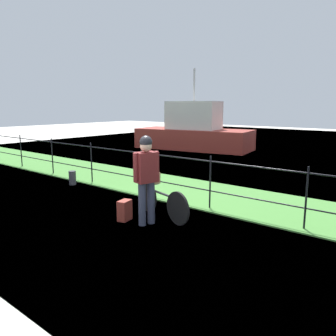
# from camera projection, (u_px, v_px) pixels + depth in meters

# --- Properties ---
(ground_plane) EXTENTS (60.00, 60.00, 0.00)m
(ground_plane) POSITION_uv_depth(u_px,v_px,m) (113.00, 222.00, 6.52)
(ground_plane) COLOR beige
(grass_strip) EXTENTS (27.00, 2.40, 0.03)m
(grass_strip) POSITION_uv_depth(u_px,v_px,m) (197.00, 192.00, 8.70)
(grass_strip) COLOR #478438
(grass_strip) RESTS_ON ground
(harbor_water) EXTENTS (30.00, 30.00, 0.00)m
(harbor_water) POSITION_uv_depth(u_px,v_px,m) (310.00, 153.00, 16.00)
(harbor_water) COLOR #426684
(harbor_water) RESTS_ON ground
(iron_fence) EXTENTS (18.04, 0.04, 1.17)m
(iron_fence) POSITION_uv_depth(u_px,v_px,m) (173.00, 173.00, 7.84)
(iron_fence) COLOR black
(iron_fence) RESTS_ON ground
(bicycle_main) EXTENTS (1.65, 0.47, 0.64)m
(bicycle_main) POSITION_uv_depth(u_px,v_px,m) (161.00, 201.00, 6.74)
(bicycle_main) COLOR black
(bicycle_main) RESTS_ON ground
(wooden_crate) EXTENTS (0.43, 0.34, 0.23)m
(wooden_crate) POSITION_uv_depth(u_px,v_px,m) (150.00, 177.00, 6.97)
(wooden_crate) COLOR #A87F51
(wooden_crate) RESTS_ON bicycle_main
(terrier_dog) EXTENTS (0.32, 0.21, 0.18)m
(terrier_dog) POSITION_uv_depth(u_px,v_px,m) (151.00, 168.00, 6.92)
(terrier_dog) COLOR silver
(terrier_dog) RESTS_ON wooden_crate
(cyclist_person) EXTENTS (0.35, 0.53, 1.68)m
(cyclist_person) POSITION_uv_depth(u_px,v_px,m) (146.00, 172.00, 6.23)
(cyclist_person) COLOR #383D51
(cyclist_person) RESTS_ON ground
(backpack_on_paving) EXTENTS (0.23, 0.31, 0.40)m
(backpack_on_paving) POSITION_uv_depth(u_px,v_px,m) (125.00, 210.00, 6.59)
(backpack_on_paving) COLOR maroon
(backpack_on_paving) RESTS_ON ground
(mooring_bollard) EXTENTS (0.20, 0.20, 0.39)m
(mooring_bollard) POSITION_uv_depth(u_px,v_px,m) (72.00, 178.00, 9.55)
(mooring_bollard) COLOR #38383D
(mooring_bollard) RESTS_ON ground
(moored_boat_near) EXTENTS (6.10, 3.11, 4.00)m
(moored_boat_near) POSITION_uv_depth(u_px,v_px,m) (194.00, 132.00, 17.19)
(moored_boat_near) COLOR #9E3328
(moored_boat_near) RESTS_ON ground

